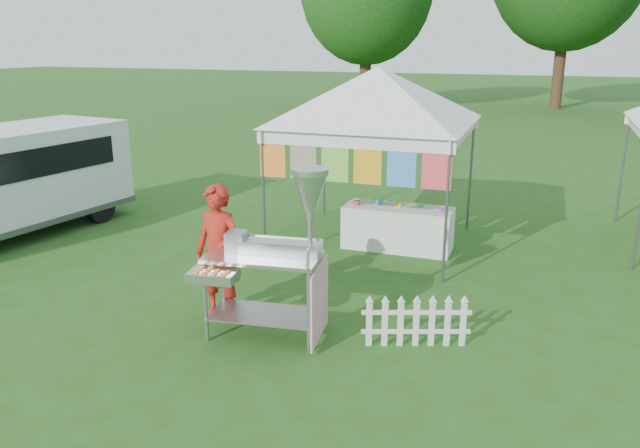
% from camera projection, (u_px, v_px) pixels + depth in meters
% --- Properties ---
extents(ground, '(120.00, 120.00, 0.00)m').
position_uv_depth(ground, '(300.00, 327.00, 7.70)').
color(ground, '#284C15').
rests_on(ground, ground).
extents(canopy_main, '(4.24, 4.24, 3.45)m').
position_uv_depth(canopy_main, '(378.00, 67.00, 10.00)').
color(canopy_main, '#59595E').
rests_on(canopy_main, ground).
extents(donut_cart, '(1.48, 1.17, 2.05)m').
position_uv_depth(donut_cart, '(280.00, 241.00, 7.09)').
color(donut_cart, gray).
rests_on(donut_cart, ground).
extents(vendor, '(0.68, 0.49, 1.74)m').
position_uv_depth(vendor, '(219.00, 253.00, 7.71)').
color(vendor, '#AC2015').
rests_on(vendor, ground).
extents(cargo_van, '(2.50, 4.78, 1.89)m').
position_uv_depth(cargo_van, '(6.00, 179.00, 11.08)').
color(cargo_van, silver).
rests_on(cargo_van, ground).
extents(picket_fence, '(1.19, 0.45, 0.56)m').
position_uv_depth(picket_fence, '(416.00, 323.00, 7.15)').
color(picket_fence, silver).
rests_on(picket_fence, ground).
extents(display_table, '(1.80, 0.70, 0.72)m').
position_uv_depth(display_table, '(398.00, 228.00, 10.50)').
color(display_table, white).
rests_on(display_table, ground).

